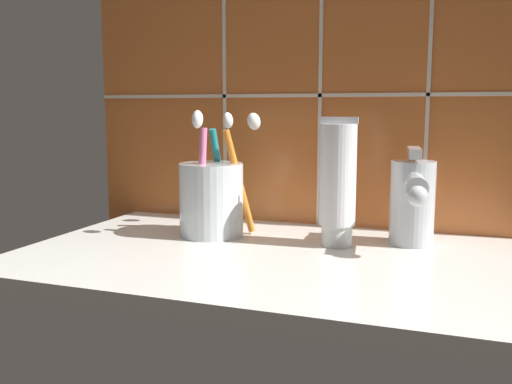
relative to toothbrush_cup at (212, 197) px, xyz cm
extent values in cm
cube|color=silver|center=(9.85, -6.17, -6.01)|extent=(56.69, 35.89, 2.00)
cube|color=#C6662D|center=(9.85, 12.03, 19.36)|extent=(66.69, 1.50, 52.75)
cube|color=beige|center=(9.85, 11.18, 13.03)|extent=(66.69, 0.24, 0.50)
cube|color=beige|center=(-2.91, 11.18, 19.36)|extent=(0.50, 0.24, 52.75)
cube|color=beige|center=(11.27, 11.18, 19.36)|extent=(0.50, 0.24, 52.75)
cube|color=beige|center=(25.44, 11.18, 19.36)|extent=(0.50, 0.24, 52.75)
cylinder|color=silver|center=(-0.07, -0.10, -0.33)|extent=(8.20, 8.20, 9.36)
cylinder|color=orange|center=(3.18, 1.38, 1.98)|extent=(4.00, 3.22, 13.40)
ellipsoid|color=white|center=(4.79, 2.53, 9.63)|extent=(2.53, 2.33, 2.55)
cylinder|color=teal|center=(-0.46, 3.69, 1.99)|extent=(1.57, 4.52, 13.43)
ellipsoid|color=white|center=(-0.14, 5.74, 9.65)|extent=(1.62, 2.38, 2.56)
cylinder|color=pink|center=(-0.63, -1.73, 2.12)|extent=(0.91, 2.50, 13.57)
ellipsoid|color=white|center=(-0.63, -2.67, 9.95)|extent=(1.31, 1.94, 2.38)
cylinder|color=white|center=(16.30, -0.10, -3.70)|extent=(3.63, 3.63, 2.61)
cylinder|color=white|center=(16.30, -0.10, 3.56)|extent=(4.27, 4.27, 11.91)
cube|color=silver|center=(16.30, -0.10, 9.91)|extent=(4.48, 0.36, 0.80)
cylinder|color=silver|center=(24.58, 3.71, 0.04)|extent=(5.29, 5.29, 10.10)
cylinder|color=silver|center=(25.12, -0.16, 2.87)|extent=(3.44, 8.06, 2.38)
sphere|color=silver|center=(25.66, -4.02, 2.08)|extent=(2.22, 2.22, 2.22)
cube|color=silver|center=(24.58, 3.71, 6.09)|extent=(2.22, 6.14, 1.20)
camera|label=1|loc=(29.96, -65.96, 11.36)|focal=40.00mm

